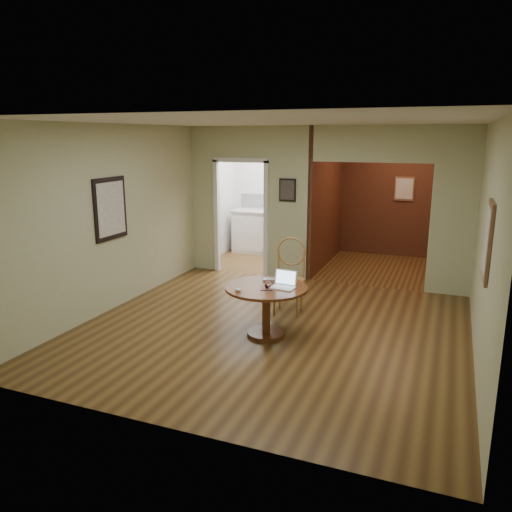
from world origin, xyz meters
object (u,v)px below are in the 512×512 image
at_px(dining_table, 266,299).
at_px(closed_laptop, 276,280).
at_px(chair, 290,271).
at_px(open_laptop, 284,282).

distance_m(dining_table, closed_laptop, 0.32).
height_order(chair, open_laptop, chair).
height_order(open_laptop, closed_laptop, open_laptop).
relative_size(chair, open_laptop, 3.52).
bearing_deg(dining_table, chair, 90.13).
bearing_deg(closed_laptop, dining_table, -117.96).
xyz_separation_m(dining_table, closed_laptop, (0.04, 0.25, 0.19)).
distance_m(chair, open_laptop, 0.94).
distance_m(open_laptop, closed_laptop, 0.26).
bearing_deg(open_laptop, chair, 109.17).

